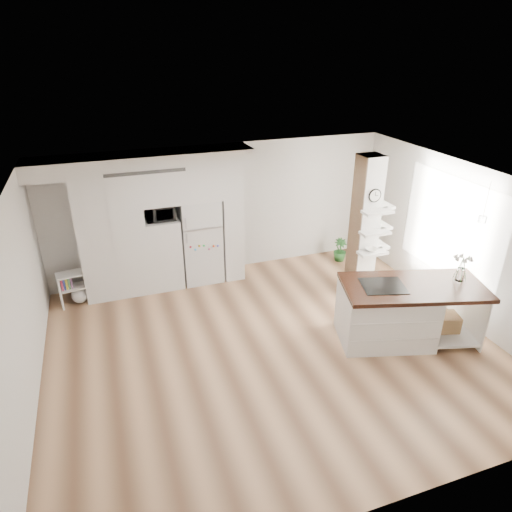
% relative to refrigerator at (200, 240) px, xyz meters
% --- Properties ---
extents(floor, '(7.00, 6.00, 0.01)m').
position_rel_refrigerator_xyz_m(floor, '(0.53, -2.68, -0.88)').
color(floor, tan).
rests_on(floor, ground).
extents(room, '(7.04, 6.04, 2.72)m').
position_rel_refrigerator_xyz_m(room, '(0.53, -2.68, 0.98)').
color(room, white).
rests_on(room, ground).
extents(cabinet_wall, '(4.00, 0.71, 2.70)m').
position_rel_refrigerator_xyz_m(cabinet_wall, '(-0.92, -0.01, 0.63)').
color(cabinet_wall, white).
rests_on(cabinet_wall, floor).
extents(refrigerator, '(0.78, 0.69, 1.75)m').
position_rel_refrigerator_xyz_m(refrigerator, '(0.00, 0.00, 0.00)').
color(refrigerator, silver).
rests_on(refrigerator, floor).
extents(column, '(0.69, 0.90, 2.70)m').
position_rel_refrigerator_xyz_m(column, '(2.90, -1.55, 0.48)').
color(column, silver).
rests_on(column, floor).
extents(window, '(0.00, 2.40, 2.40)m').
position_rel_refrigerator_xyz_m(window, '(4.00, -2.38, 0.62)').
color(window, white).
rests_on(window, room).
extents(pendant_light, '(0.12, 0.12, 0.10)m').
position_rel_refrigerator_xyz_m(pendant_light, '(2.23, -2.53, 1.24)').
color(pendant_light, white).
rests_on(pendant_light, room).
extents(kitchen_island, '(2.44, 1.63, 1.58)m').
position_rel_refrigerator_xyz_m(kitchen_island, '(2.48, -3.11, -0.35)').
color(kitchen_island, white).
rests_on(kitchen_island, floor).
extents(bookshelf, '(0.59, 0.40, 0.64)m').
position_rel_refrigerator_xyz_m(bookshelf, '(-2.45, -0.18, -0.59)').
color(bookshelf, white).
rests_on(bookshelf, floor).
extents(floor_plant_a, '(0.30, 0.26, 0.48)m').
position_rel_refrigerator_xyz_m(floor_plant_a, '(3.22, -2.42, -0.64)').
color(floor_plant_a, '#276228').
rests_on(floor_plant_a, floor).
extents(floor_plant_b, '(0.30, 0.30, 0.52)m').
position_rel_refrigerator_xyz_m(floor_plant_b, '(3.12, -0.18, -0.62)').
color(floor_plant_b, '#276228').
rests_on(floor_plant_b, floor).
extents(microwave, '(0.54, 0.37, 0.30)m').
position_rel_refrigerator_xyz_m(microwave, '(-0.75, -0.06, 0.69)').
color(microwave, '#2D2D2D').
rests_on(microwave, cabinet_wall).
extents(shelf_plant, '(0.27, 0.23, 0.30)m').
position_rel_refrigerator_xyz_m(shelf_plant, '(3.15, -1.38, 0.65)').
color(shelf_plant, '#276228').
rests_on(shelf_plant, column).
extents(decor_bowl, '(0.22, 0.22, 0.05)m').
position_rel_refrigerator_xyz_m(decor_bowl, '(2.82, -1.78, 0.13)').
color(decor_bowl, white).
rests_on(decor_bowl, column).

